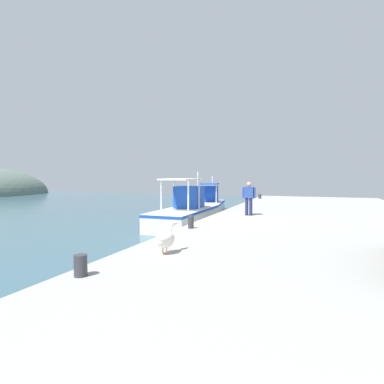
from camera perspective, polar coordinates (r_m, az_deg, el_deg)
quay_pier at (r=14.21m, az=21.22°, el=-7.00°), size 36.00×10.00×0.80m
fishing_boat_second at (r=18.04m, az=-1.20°, el=-3.64°), size 6.17×2.22×3.02m
fishing_boat_third at (r=25.43m, az=3.05°, el=-1.95°), size 5.07×2.71×2.71m
pelican at (r=8.46m, az=-4.58°, el=-8.03°), size 0.97×0.47×0.82m
fisherman_standing at (r=16.49m, az=9.84°, el=-0.82°), size 0.25×0.66×1.67m
mooring_bollard_second at (r=7.03m, az=-18.79°, el=-12.00°), size 0.26×0.26×0.43m
mooring_bollard_third at (r=12.39m, az=-0.19°, el=-5.26°), size 0.22×0.22×0.47m
mooring_bollard_fourth at (r=28.57m, az=11.71°, el=-0.74°), size 0.26×0.26×0.36m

